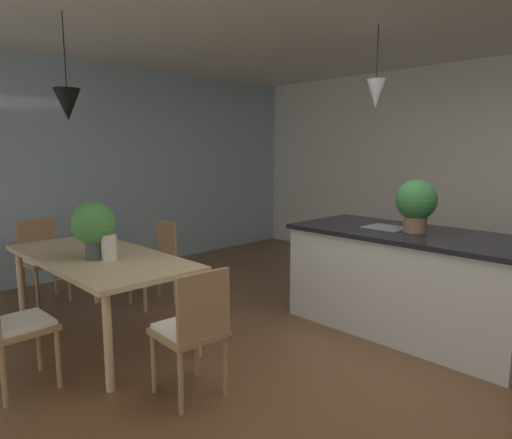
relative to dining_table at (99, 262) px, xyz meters
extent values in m
cube|color=brown|center=(2.01, 1.07, -0.68)|extent=(10.00, 8.40, 0.04)
cube|color=#9EB7C6|center=(-2.05, 1.07, 0.69)|extent=(0.06, 8.40, 2.70)
cube|color=#D1B284|center=(0.00, 0.00, 0.05)|extent=(1.94, 0.89, 0.04)
cylinder|color=#D1B284|center=(-0.89, 0.37, -0.31)|extent=(0.06, 0.06, 0.71)
cylinder|color=#D1B284|center=(0.89, 0.37, -0.31)|extent=(0.06, 0.06, 0.71)
cylinder|color=#D1B284|center=(-0.89, -0.37, -0.31)|extent=(0.06, 0.06, 0.71)
cylinder|color=#D1B284|center=(0.89, -0.37, -0.31)|extent=(0.06, 0.06, 0.71)
cube|color=#A87F56|center=(1.29, 0.00, -0.23)|extent=(0.42, 0.42, 0.04)
cube|color=white|center=(1.29, 0.00, -0.20)|extent=(0.38, 0.38, 0.03)
cube|color=#A87F56|center=(1.47, -0.01, 0.00)|extent=(0.05, 0.38, 0.42)
cylinder|color=#A87F56|center=(1.11, -0.16, -0.46)|extent=(0.04, 0.04, 0.41)
cylinder|color=#A87F56|center=(1.13, 0.18, -0.46)|extent=(0.04, 0.04, 0.41)
cylinder|color=#A87F56|center=(1.45, -0.18, -0.46)|extent=(0.04, 0.04, 0.41)
cylinder|color=#A87F56|center=(1.47, 0.16, -0.46)|extent=(0.04, 0.04, 0.41)
cube|color=#A87F56|center=(-1.29, 0.00, -0.23)|extent=(0.43, 0.43, 0.04)
cube|color=white|center=(-1.29, 0.00, -0.20)|extent=(0.38, 0.38, 0.03)
cube|color=#A87F56|center=(-1.47, -0.01, 0.00)|extent=(0.06, 0.38, 0.42)
cylinder|color=#A87F56|center=(-1.13, 0.18, -0.46)|extent=(0.04, 0.04, 0.41)
cylinder|color=#A87F56|center=(-1.11, -0.16, -0.46)|extent=(0.04, 0.04, 0.41)
cylinder|color=#A87F56|center=(-1.47, 0.16, -0.46)|extent=(0.04, 0.04, 0.41)
cylinder|color=#A87F56|center=(-1.45, -0.18, -0.46)|extent=(0.04, 0.04, 0.41)
cube|color=#A87F56|center=(0.44, -0.77, -0.23)|extent=(0.41, 0.41, 0.04)
cube|color=white|center=(0.44, -0.77, -0.20)|extent=(0.37, 0.37, 0.03)
cylinder|color=#A87F56|center=(0.26, -0.60, -0.46)|extent=(0.04, 0.04, 0.41)
cylinder|color=#A87F56|center=(0.60, -0.59, -0.46)|extent=(0.04, 0.04, 0.41)
cylinder|color=#A87F56|center=(0.61, -0.93, -0.46)|extent=(0.04, 0.04, 0.41)
cube|color=#A87F56|center=(-0.44, 0.77, -0.23)|extent=(0.43, 0.43, 0.04)
cube|color=white|center=(-0.44, 0.77, -0.20)|extent=(0.38, 0.38, 0.03)
cube|color=#A87F56|center=(-0.43, 0.95, 0.00)|extent=(0.38, 0.05, 0.42)
cylinder|color=#A87F56|center=(-0.28, 0.59, -0.46)|extent=(0.04, 0.04, 0.41)
cylinder|color=#A87F56|center=(-0.62, 0.61, -0.46)|extent=(0.04, 0.04, 0.41)
cylinder|color=#A87F56|center=(-0.26, 0.93, -0.46)|extent=(0.04, 0.04, 0.41)
cylinder|color=#A87F56|center=(-0.60, 0.95, -0.46)|extent=(0.04, 0.04, 0.41)
cube|color=silver|center=(1.75, 2.05, -0.22)|extent=(1.99, 0.92, 0.88)
cube|color=black|center=(1.75, 2.05, 0.22)|extent=(2.05, 0.98, 0.04)
cube|color=gray|center=(1.51, 2.05, 0.24)|extent=(0.36, 0.30, 0.01)
cylinder|color=black|center=(-0.17, -0.11, 1.74)|extent=(0.01, 0.01, 0.60)
cone|color=black|center=(-0.17, -0.11, 1.31)|extent=(0.22, 0.22, 0.26)
cylinder|color=black|center=(1.35, 2.05, 1.80)|extent=(0.01, 0.01, 0.47)
cone|color=#B7B7B7|center=(1.35, 2.05, 1.44)|extent=(0.17, 0.17, 0.25)
cylinder|color=#8C664C|center=(1.79, 2.05, 0.30)|extent=(0.20, 0.20, 0.13)
sphere|color=#387F3D|center=(1.79, 2.05, 0.52)|extent=(0.35, 0.35, 0.35)
cylinder|color=#4C4C51|center=(0.12, -0.08, 0.14)|extent=(0.15, 0.15, 0.15)
sphere|color=#478C42|center=(0.12, -0.08, 0.36)|extent=(0.35, 0.35, 0.35)
cylinder|color=silver|center=(0.24, -0.01, 0.17)|extent=(0.12, 0.12, 0.21)
camera|label=1|loc=(3.62, -1.64, 0.95)|focal=31.78mm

